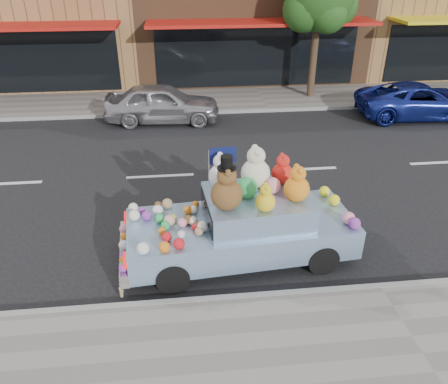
{
  "coord_description": "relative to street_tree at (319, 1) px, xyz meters",
  "views": [
    {
      "loc": [
        -3.42,
        -10.65,
        5.34
      ],
      "look_at": [
        -2.62,
        -3.31,
        1.25
      ],
      "focal_mm": 35.0,
      "sensor_mm": 36.0,
      "label": 1
    }
  ],
  "objects": [
    {
      "name": "near_sidewalk",
      "position": [
        -2.03,
        -13.05,
        -3.63
      ],
      "size": [
        60.0,
        3.0,
        0.12
      ],
      "primitive_type": "cube",
      "color": "gray",
      "rests_on": "ground"
    },
    {
      "name": "far_sidewalk",
      "position": [
        -2.03,
        -0.05,
        -3.63
      ],
      "size": [
        60.0,
        3.0,
        0.12
      ],
      "primitive_type": "cube",
      "color": "gray",
      "rests_on": "ground"
    },
    {
      "name": "car_blue",
      "position": [
        3.21,
        -2.7,
        -3.08
      ],
      "size": [
        4.49,
        2.23,
        1.22
      ],
      "primitive_type": "imported",
      "rotation": [
        0.0,
        0.0,
        1.52
      ],
      "color": "navy",
      "rests_on": "ground"
    },
    {
      "name": "car_silver",
      "position": [
        -6.0,
        -2.21,
        -3.02
      ],
      "size": [
        4.05,
        1.85,
        1.35
      ],
      "primitive_type": "imported",
      "rotation": [
        0.0,
        0.0,
        1.51
      ],
      "color": "#ACACB1",
      "rests_on": "ground"
    },
    {
      "name": "ground",
      "position": [
        -2.03,
        -6.55,
        -3.69
      ],
      "size": [
        120.0,
        120.0,
        0.0
      ],
      "primitive_type": "plane",
      "color": "black",
      "rests_on": "ground"
    },
    {
      "name": "near_kerb",
      "position": [
        -2.03,
        -11.55,
        -3.63
      ],
      "size": [
        60.0,
        0.12,
        0.13
      ],
      "primitive_type": "cube",
      "color": "gray",
      "rests_on": "ground"
    },
    {
      "name": "far_kerb",
      "position": [
        -2.03,
        -1.55,
        -3.63
      ],
      "size": [
        60.0,
        0.12,
        0.13
      ],
      "primitive_type": "cube",
      "color": "gray",
      "rests_on": "ground"
    },
    {
      "name": "street_tree",
      "position": [
        0.0,
        0.0,
        0.0
      ],
      "size": [
        3.0,
        2.7,
        5.22
      ],
      "color": "#38281C",
      "rests_on": "ground"
    },
    {
      "name": "art_car",
      "position": [
        -4.34,
        -10.26,
        -2.89
      ],
      "size": [
        4.61,
        2.09,
        2.36
      ],
      "rotation": [
        0.0,
        0.0,
        0.08
      ],
      "color": "black",
      "rests_on": "ground"
    }
  ]
}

